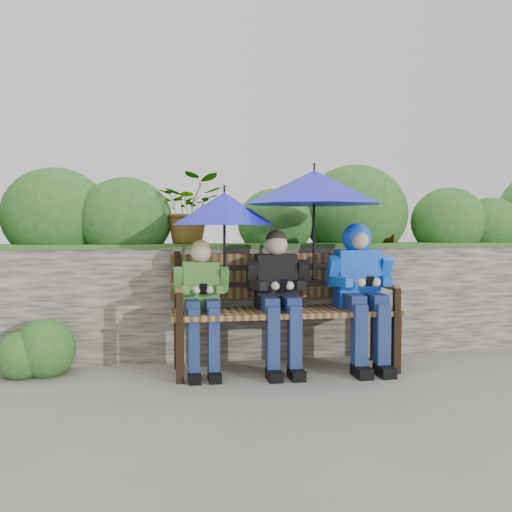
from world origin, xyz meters
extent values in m
plane|color=slate|center=(0.00, 0.00, 0.00)|extent=(60.00, 60.00, 0.00)
cube|color=#47443D|center=(0.00, 0.75, 0.50)|extent=(8.00, 0.40, 1.00)
cube|color=#30651D|center=(0.00, 0.75, 1.01)|extent=(8.00, 0.42, 0.04)
cube|color=#30651D|center=(0.00, 1.95, 0.48)|extent=(8.00, 2.00, 0.96)
ellipsoid|color=#27511C|center=(-1.69, 1.04, 1.29)|extent=(0.96, 0.77, 0.87)
ellipsoid|color=#27511C|center=(-1.06, 0.90, 1.25)|extent=(0.84, 0.67, 0.76)
ellipsoid|color=#27511C|center=(0.34, 1.00, 1.22)|extent=(0.74, 0.59, 0.66)
ellipsoid|color=#27511C|center=(1.16, 1.05, 1.32)|extent=(1.06, 0.85, 0.96)
ellipsoid|color=#27511C|center=(2.10, 0.91, 1.23)|extent=(0.77, 0.61, 0.69)
ellipsoid|color=#27511C|center=(2.54, 0.89, 1.19)|extent=(0.64, 0.51, 0.58)
sphere|color=#D39BB3|center=(-1.32, 0.85, 1.15)|extent=(0.14, 0.14, 0.14)
sphere|color=#D39BB3|center=(0.35, 0.85, 1.15)|extent=(0.14, 0.14, 0.14)
imported|color=#27511C|center=(-0.48, 0.85, 1.35)|extent=(0.57, 0.50, 0.64)
imported|color=#27511C|center=(1.36, 0.85, 1.35)|extent=(0.36, 0.36, 0.64)
sphere|color=#27511C|center=(-1.67, 0.35, 0.21)|extent=(0.48, 0.48, 0.48)
sphere|color=#27511C|center=(-1.85, 0.30, 0.17)|extent=(0.39, 0.39, 0.39)
cube|color=black|center=(-0.62, -0.09, 0.23)|extent=(0.06, 0.06, 0.46)
cube|color=black|center=(-0.62, 0.37, 0.23)|extent=(0.06, 0.06, 0.46)
cube|color=black|center=(1.12, -0.09, 0.23)|extent=(0.06, 0.06, 0.46)
cube|color=black|center=(1.12, 0.37, 0.23)|extent=(0.06, 0.06, 0.46)
cube|color=#492E19|center=(0.25, -0.06, 0.48)|extent=(1.86, 0.10, 0.04)
cube|color=#492E19|center=(0.25, 0.08, 0.48)|extent=(1.86, 0.10, 0.04)
cube|color=#492E19|center=(0.25, 0.21, 0.48)|extent=(1.86, 0.10, 0.04)
cube|color=#492E19|center=(0.25, 0.35, 0.48)|extent=(1.86, 0.10, 0.04)
cube|color=black|center=(-0.62, 0.39, 0.72)|extent=(0.05, 0.05, 0.52)
cube|color=#492E19|center=(-0.62, 0.14, 0.69)|extent=(0.05, 0.48, 0.04)
cube|color=black|center=(-0.62, -0.09, 0.58)|extent=(0.05, 0.05, 0.23)
cube|color=black|center=(1.12, 0.39, 0.72)|extent=(0.05, 0.05, 0.52)
cube|color=#492E19|center=(1.12, 0.14, 0.69)|extent=(0.05, 0.48, 0.04)
cube|color=black|center=(1.12, -0.09, 0.58)|extent=(0.05, 0.05, 0.23)
cube|color=#492E19|center=(0.25, 0.40, 0.62)|extent=(1.86, 0.04, 0.09)
cube|color=#492E19|center=(0.25, 0.40, 0.76)|extent=(1.86, 0.04, 0.09)
cube|color=#492E19|center=(0.25, 0.40, 0.91)|extent=(1.86, 0.04, 0.09)
cube|color=#447D32|center=(-0.43, 0.24, 0.70)|extent=(0.29, 0.17, 0.40)
sphere|color=#C4AC8E|center=(-0.43, 0.22, 0.97)|extent=(0.16, 0.16, 0.16)
sphere|color=#A18844|center=(-0.43, 0.23, 1.00)|extent=(0.16, 0.16, 0.16)
cube|color=navy|center=(-0.51, 0.10, 0.56)|extent=(0.10, 0.28, 0.10)
cube|color=navy|center=(-0.51, -0.04, 0.28)|extent=(0.09, 0.09, 0.56)
cube|color=black|center=(-0.51, -0.09, 0.03)|extent=(0.09, 0.19, 0.07)
cube|color=navy|center=(-0.35, 0.10, 0.56)|extent=(0.10, 0.28, 0.10)
cube|color=navy|center=(-0.35, -0.04, 0.28)|extent=(0.09, 0.09, 0.56)
cube|color=black|center=(-0.35, -0.09, 0.03)|extent=(0.09, 0.19, 0.07)
cube|color=#447D32|center=(-0.62, 0.20, 0.75)|extent=(0.07, 0.16, 0.22)
cube|color=#447D32|center=(-0.59, 0.09, 0.69)|extent=(0.11, 0.18, 0.06)
sphere|color=#C4AC8E|center=(-0.48, 0.01, 0.69)|extent=(0.06, 0.06, 0.06)
cube|color=#447D32|center=(-0.25, 0.20, 0.75)|extent=(0.07, 0.16, 0.22)
cube|color=#447D32|center=(-0.27, 0.09, 0.69)|extent=(0.11, 0.18, 0.06)
sphere|color=#C4AC8E|center=(-0.38, 0.01, 0.69)|extent=(0.06, 0.06, 0.06)
cube|color=black|center=(-0.43, 0.00, 0.70)|extent=(0.06, 0.07, 0.09)
cube|color=black|center=(0.19, 0.24, 0.73)|extent=(0.33, 0.20, 0.45)
sphere|color=#C4AC8E|center=(0.19, 0.22, 1.04)|extent=(0.19, 0.19, 0.19)
sphere|color=black|center=(0.19, 0.23, 1.07)|extent=(0.18, 0.18, 0.18)
cube|color=navy|center=(0.10, 0.08, 0.56)|extent=(0.12, 0.31, 0.12)
cube|color=navy|center=(0.10, -0.07, 0.28)|extent=(0.10, 0.11, 0.56)
cube|color=black|center=(0.10, -0.13, 0.04)|extent=(0.11, 0.21, 0.08)
cube|color=navy|center=(0.28, 0.08, 0.56)|extent=(0.12, 0.31, 0.12)
cube|color=navy|center=(0.28, -0.07, 0.28)|extent=(0.10, 0.11, 0.56)
cube|color=black|center=(0.28, -0.13, 0.04)|extent=(0.11, 0.21, 0.08)
cube|color=black|center=(-0.02, 0.19, 0.79)|extent=(0.08, 0.18, 0.25)
cube|color=black|center=(0.01, 0.06, 0.72)|extent=(0.13, 0.21, 0.07)
sphere|color=#C4AC8E|center=(0.13, -0.02, 0.72)|extent=(0.07, 0.07, 0.07)
cube|color=black|center=(0.40, 0.19, 0.79)|extent=(0.08, 0.18, 0.25)
cube|color=black|center=(0.37, 0.06, 0.72)|extent=(0.13, 0.21, 0.07)
sphere|color=#C4AC8E|center=(0.25, -0.02, 0.72)|extent=(0.07, 0.07, 0.07)
cube|color=black|center=(0.19, -0.03, 0.73)|extent=(0.06, 0.07, 0.09)
cube|color=#0040E1|center=(0.90, 0.24, 0.75)|extent=(0.36, 0.21, 0.48)
sphere|color=#C4AC8E|center=(0.90, 0.22, 1.08)|extent=(0.20, 0.20, 0.20)
sphere|color=#0040E1|center=(0.90, 0.25, 1.09)|extent=(0.25, 0.25, 0.25)
sphere|color=#C4AC8E|center=(0.90, 0.17, 1.07)|extent=(0.15, 0.15, 0.15)
cube|color=navy|center=(0.80, 0.07, 0.57)|extent=(0.13, 0.34, 0.13)
cube|color=navy|center=(0.80, -0.10, 0.28)|extent=(0.11, 0.12, 0.57)
cube|color=black|center=(0.80, -0.16, 0.04)|extent=(0.12, 0.23, 0.08)
cube|color=navy|center=(0.99, 0.07, 0.57)|extent=(0.13, 0.34, 0.13)
cube|color=navy|center=(0.99, -0.10, 0.28)|extent=(0.11, 0.12, 0.57)
cube|color=black|center=(0.99, -0.16, 0.04)|extent=(0.12, 0.23, 0.08)
cube|color=#0040E1|center=(0.67, 0.19, 0.81)|extent=(0.08, 0.19, 0.27)
cube|color=#0040E1|center=(0.70, 0.05, 0.74)|extent=(0.14, 0.22, 0.07)
sphere|color=#C4AC8E|center=(0.83, -0.04, 0.74)|extent=(0.07, 0.07, 0.07)
cube|color=#0040E1|center=(1.12, 0.19, 0.81)|extent=(0.08, 0.19, 0.27)
cube|color=#0040E1|center=(1.09, 0.05, 0.74)|extent=(0.14, 0.22, 0.07)
sphere|color=#C4AC8E|center=(0.96, -0.04, 0.74)|extent=(0.07, 0.07, 0.07)
cube|color=black|center=(0.90, -0.05, 0.75)|extent=(0.06, 0.07, 0.09)
cone|color=#191CCB|center=(-0.24, 0.19, 1.33)|extent=(0.83, 0.83, 0.26)
cylinder|color=black|center=(-0.24, 0.19, 1.49)|extent=(0.02, 0.02, 0.06)
cylinder|color=black|center=(-0.24, 0.19, 1.04)|extent=(0.02, 0.02, 0.58)
sphere|color=black|center=(-0.24, 0.19, 0.75)|extent=(0.04, 0.04, 0.04)
cone|color=#191CCB|center=(0.49, 0.13, 1.51)|extent=(1.13, 1.13, 0.28)
cylinder|color=black|center=(0.49, 0.13, 1.67)|extent=(0.02, 0.02, 0.06)
cylinder|color=black|center=(0.49, 0.13, 1.14)|extent=(0.02, 0.02, 0.74)
sphere|color=black|center=(0.49, 0.13, 0.77)|extent=(0.04, 0.04, 0.04)
camera|label=1|loc=(-0.77, -4.39, 1.19)|focal=40.00mm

